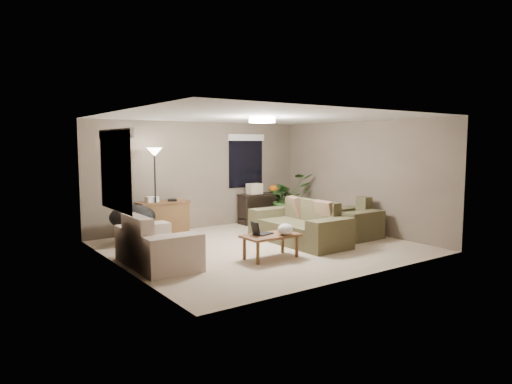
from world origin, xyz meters
TOP-DOWN VIEW (x-y plane):
  - room_shell at (0.00, 0.00)m, footprint 5.50×5.50m
  - main_sofa at (0.85, -0.13)m, footprint 0.95×2.20m
  - throw_pillows at (1.11, -0.13)m, footprint 0.36×1.38m
  - loveseat at (-2.24, -0.14)m, footprint 0.90×1.60m
  - armchair at (2.09, -0.41)m, footprint 0.95×1.00m
  - coffee_table at (-0.42, -0.84)m, footprint 1.00×0.55m
  - laptop at (-0.58, -0.74)m, footprint 0.39×0.32m
  - plastic_bag at (-0.22, -0.99)m, footprint 0.30×0.28m
  - desk at (-1.12, 2.12)m, footprint 1.10×0.50m
  - desk_papers at (-1.28, 2.11)m, footprint 0.70×0.29m
  - console_table at (1.61, 2.19)m, footprint 1.30×0.40m
  - pumpkin at (1.96, 2.19)m, footprint 0.30×0.30m
  - cardboard_box at (1.36, 2.19)m, footprint 0.35×0.27m
  - papasan_chair at (-1.98, 1.63)m, footprint 1.17×1.17m
  - floor_lamp at (-1.34, 1.99)m, footprint 0.32×0.32m
  - ceiling_fixture at (0.00, 0.00)m, footprint 0.50×0.50m
  - houseplant at (2.13, 1.79)m, footprint 1.14×1.26m
  - cat_scratching_post at (2.34, 0.04)m, footprint 0.32×0.32m
  - window_left at (-2.73, 0.30)m, footprint 0.05×1.56m
  - window_back at (1.30, 2.48)m, footprint 1.06×0.05m

SIDE VIEW (x-z plane):
  - cat_scratching_post at x=2.34m, z-range -0.04..0.46m
  - main_sofa at x=0.85m, z-range -0.13..0.72m
  - loveseat at x=-2.24m, z-range -0.13..0.72m
  - armchair at x=2.09m, z-range -0.13..0.72m
  - coffee_table at x=-0.42m, z-range 0.15..0.57m
  - desk at x=-1.12m, z-range 0.00..0.75m
  - console_table at x=1.61m, z-range 0.06..0.81m
  - papasan_chair at x=-1.98m, z-range 0.07..0.86m
  - laptop at x=-0.58m, z-range 0.36..0.60m
  - houseplant at x=2.13m, z-range 0.00..0.99m
  - plastic_bag at x=-0.22m, z-range 0.42..0.61m
  - throw_pillows at x=1.11m, z-range 0.42..0.88m
  - desk_papers at x=-1.28m, z-range 0.74..0.86m
  - pumpkin at x=1.96m, z-range 0.75..0.94m
  - cardboard_box at x=1.36m, z-range 0.75..1.01m
  - room_shell at x=0.00m, z-range -1.50..4.00m
  - floor_lamp at x=-1.34m, z-range 0.64..2.55m
  - window_left at x=-2.73m, z-range 1.12..2.45m
  - window_back at x=1.30m, z-range 1.12..2.45m
  - ceiling_fixture at x=0.00m, z-range 2.39..2.49m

